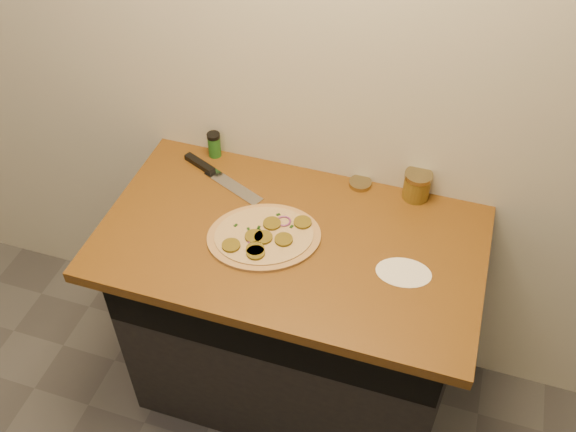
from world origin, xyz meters
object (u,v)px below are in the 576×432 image
(pizza, at_px, (264,236))
(salsa_jar, at_px, (417,185))
(spice_shaker, at_px, (214,145))
(chefs_knife, at_px, (215,174))

(pizza, xyz_separation_m, salsa_jar, (0.42, 0.33, 0.04))
(pizza, bearing_deg, spice_shaker, 132.11)
(chefs_knife, bearing_deg, pizza, -41.59)
(pizza, height_order, chefs_knife, pizza)
(chefs_knife, distance_m, salsa_jar, 0.68)
(chefs_knife, xyz_separation_m, salsa_jar, (0.67, 0.10, 0.04))
(salsa_jar, bearing_deg, spice_shaker, 180.00)
(chefs_knife, height_order, salsa_jar, salsa_jar)
(chefs_knife, bearing_deg, spice_shaker, 112.32)
(pizza, relative_size, spice_shaker, 4.92)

